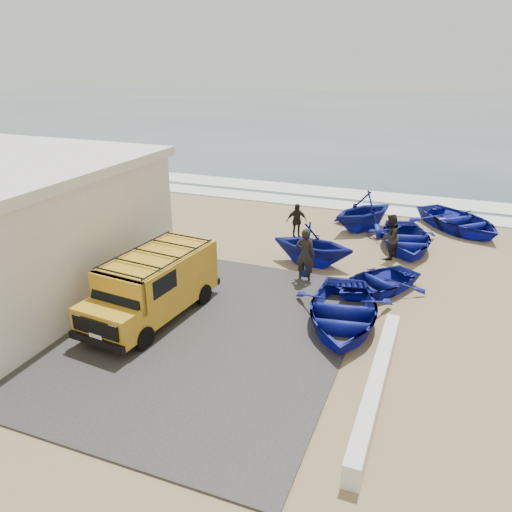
% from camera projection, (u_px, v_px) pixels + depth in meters
% --- Properties ---
extents(ground, '(160.00, 160.00, 0.00)m').
position_uv_depth(ground, '(231.00, 302.00, 15.86)').
color(ground, '#947C56').
extents(slab, '(12.00, 10.00, 0.05)m').
position_uv_depth(slab, '(142.00, 319.00, 14.80)').
color(slab, '#393634').
rests_on(slab, ground).
extents(ocean, '(180.00, 88.00, 0.01)m').
position_uv_depth(ocean, '(408.00, 116.00, 64.21)').
color(ocean, '#385166').
rests_on(ocean, ground).
extents(surf_line, '(180.00, 1.60, 0.06)m').
position_uv_depth(surf_line, '(324.00, 204.00, 26.21)').
color(surf_line, white).
rests_on(surf_line, ground).
extents(surf_wash, '(180.00, 2.20, 0.04)m').
position_uv_depth(surf_wash, '(335.00, 193.00, 28.37)').
color(surf_wash, white).
rests_on(surf_wash, ground).
extents(parapet, '(0.35, 6.00, 0.55)m').
position_uv_depth(parapet, '(376.00, 384.00, 11.48)').
color(parapet, silver).
rests_on(parapet, ground).
extents(van, '(2.26, 4.79, 1.98)m').
position_uv_depth(van, '(154.00, 284.00, 14.63)').
color(van, gold).
rests_on(van, ground).
extents(boat_near_left, '(3.70, 4.70, 0.88)m').
position_uv_depth(boat_near_left, '(342.00, 312.00, 14.36)').
color(boat_near_left, navy).
rests_on(boat_near_left, ground).
extents(boat_near_right, '(3.84, 4.07, 0.69)m').
position_uv_depth(boat_near_right, '(376.00, 282.00, 16.43)').
color(boat_near_right, navy).
rests_on(boat_near_right, ground).
extents(boat_mid_left, '(3.29, 2.90, 1.62)m').
position_uv_depth(boat_mid_left, '(313.00, 244.00, 18.42)').
color(boat_mid_left, navy).
rests_on(boat_mid_left, ground).
extents(boat_mid_right, '(3.79, 4.65, 0.85)m').
position_uv_depth(boat_mid_right, '(405.00, 238.00, 20.12)').
color(boat_mid_right, navy).
rests_on(boat_mid_right, ground).
extents(boat_far_left, '(4.26, 4.39, 1.77)m').
position_uv_depth(boat_far_left, '(364.00, 211.00, 22.10)').
color(boat_far_left, navy).
rests_on(boat_far_left, ground).
extents(boat_far_right, '(5.31, 5.38, 0.91)m').
position_uv_depth(boat_far_right, '(459.00, 221.00, 22.15)').
color(boat_far_right, navy).
rests_on(boat_far_right, ground).
extents(fisherman_front, '(0.72, 0.49, 1.90)m').
position_uv_depth(fisherman_front, '(305.00, 255.00, 17.06)').
color(fisherman_front, black).
rests_on(fisherman_front, ground).
extents(fisherman_middle, '(0.93, 1.04, 1.77)m').
position_uv_depth(fisherman_middle, '(390.00, 237.00, 18.94)').
color(fisherman_middle, black).
rests_on(fisherman_middle, ground).
extents(fisherman_back, '(0.95, 0.78, 1.52)m').
position_uv_depth(fisherman_back, '(296.00, 221.00, 21.15)').
color(fisherman_back, black).
rests_on(fisherman_back, ground).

